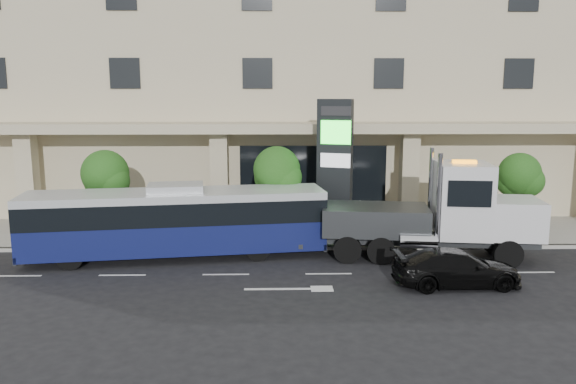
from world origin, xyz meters
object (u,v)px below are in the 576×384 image
at_px(tow_truck, 440,215).
at_px(black_sedan, 457,268).
at_px(signage_pylon, 335,168).
at_px(city_bus, 176,220).

height_order(tow_truck, black_sedan, tow_truck).
bearing_deg(signage_pylon, tow_truck, -18.89).
relative_size(city_bus, signage_pylon, 1.96).
distance_m(black_sedan, signage_pylon, 8.27).
distance_m(city_bus, signage_pylon, 7.82).
distance_m(tow_truck, signage_pylon, 5.52).
xyz_separation_m(tow_truck, black_sedan, (-0.33, -3.47, -1.23)).
bearing_deg(tow_truck, city_bus, -174.66).
relative_size(city_bus, black_sedan, 2.77).
bearing_deg(city_bus, signage_pylon, 14.51).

